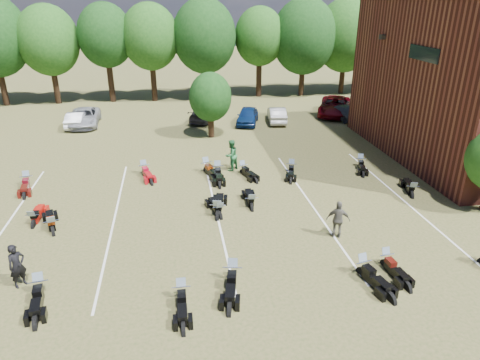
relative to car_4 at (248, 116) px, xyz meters
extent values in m
plane|color=brown|center=(-1.41, -18.67, -0.69)|extent=(160.00, 160.00, 0.00)
imported|color=silver|center=(-14.12, 1.39, -0.05)|extent=(1.43, 3.88, 1.27)
imported|color=gray|center=(-13.60, 1.66, 0.01)|extent=(2.51, 5.11, 1.40)
imported|color=black|center=(-3.50, 1.49, -0.02)|extent=(3.41, 4.94, 1.33)
imported|color=#0B204E|center=(0.00, 0.00, 0.00)|extent=(2.69, 4.32, 1.37)
imported|color=#BBBAB6|center=(2.58, 0.15, -0.03)|extent=(1.91, 4.10, 1.30)
imported|color=#54040B|center=(8.39, 1.71, 0.12)|extent=(4.84, 6.38, 1.61)
imported|color=#3C3C41|center=(8.42, 0.16, -0.04)|extent=(3.43, 4.77, 1.28)
imported|color=black|center=(-12.29, -20.51, 0.19)|extent=(0.75, 0.74, 1.74)
imported|color=#276A38|center=(-2.85, -10.22, 0.29)|extent=(1.20, 1.17, 1.95)
imported|color=#514E45|center=(0.70, -19.03, 0.20)|extent=(1.12, 0.78, 1.77)
cube|color=black|center=(7.94, -6.67, 6.81)|extent=(0.30, 0.40, 0.30)
cube|color=black|center=(8.06, -11.67, 6.31)|extent=(0.06, 3.00, 0.80)
cylinder|color=black|center=(-22.41, 10.33, 1.36)|extent=(0.58, 0.58, 4.08)
cylinder|color=black|center=(-17.41, 10.33, 1.36)|extent=(0.58, 0.58, 4.08)
ellipsoid|color=#1E4C19|center=(-17.41, 10.33, 5.65)|extent=(6.00, 6.00, 6.90)
cylinder|color=black|center=(-12.41, 10.33, 1.36)|extent=(0.57, 0.58, 4.08)
ellipsoid|color=#1E4C19|center=(-12.41, 10.33, 5.65)|extent=(6.00, 6.00, 6.90)
cylinder|color=black|center=(-7.41, 10.33, 1.36)|extent=(0.57, 0.58, 4.08)
ellipsoid|color=#1E4C19|center=(-7.41, 10.33, 5.65)|extent=(6.00, 6.00, 6.90)
cylinder|color=black|center=(-2.41, 10.33, 1.36)|extent=(0.58, 0.58, 4.08)
ellipsoid|color=#1E4C19|center=(-2.41, 10.33, 5.65)|extent=(6.00, 6.00, 6.90)
cylinder|color=black|center=(2.59, 10.33, 1.36)|extent=(0.57, 0.58, 4.08)
ellipsoid|color=#1E4C19|center=(2.59, 10.33, 5.65)|extent=(6.00, 6.00, 6.90)
cylinder|color=black|center=(7.59, 10.33, 1.36)|extent=(0.57, 0.58, 4.08)
ellipsoid|color=#1E4C19|center=(7.59, 10.33, 5.65)|extent=(6.00, 6.00, 6.90)
cylinder|color=black|center=(12.59, 10.33, 1.36)|extent=(0.57, 0.58, 4.08)
ellipsoid|color=#1E4C19|center=(12.59, 10.33, 5.65)|extent=(6.00, 6.00, 6.90)
cylinder|color=black|center=(17.59, 10.33, 1.36)|extent=(0.58, 0.58, 4.08)
ellipsoid|color=#1E4C19|center=(17.59, 10.33, 5.65)|extent=(6.00, 6.00, 6.90)
cylinder|color=black|center=(22.59, 10.33, 1.36)|extent=(0.58, 0.58, 4.08)
ellipsoid|color=#1E4C19|center=(22.59, 10.33, 5.65)|extent=(6.00, 6.00, 6.90)
cylinder|color=black|center=(-3.41, -3.17, 0.26)|extent=(0.24, 0.24, 1.90)
sphere|color=#1E4C19|center=(-3.41, -3.17, 2.41)|extent=(3.20, 3.20, 3.20)
cube|color=silver|center=(-14.41, -15.67, -0.68)|extent=(0.10, 14.00, 0.01)
cube|color=silver|center=(-9.41, -15.67, -0.68)|extent=(0.10, 14.00, 0.01)
cube|color=silver|center=(-4.41, -15.67, -0.68)|extent=(0.10, 14.00, 0.01)
cube|color=silver|center=(0.59, -15.67, -0.68)|extent=(0.10, 14.00, 0.01)
cube|color=silver|center=(5.59, -15.67, -0.68)|extent=(0.10, 14.00, 0.01)
camera|label=1|loc=(-6.28, -34.85, 9.31)|focal=32.00mm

